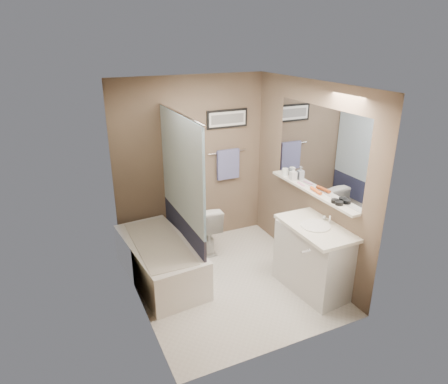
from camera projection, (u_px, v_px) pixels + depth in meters
name	position (u px, v px, depth m)	size (l,w,h in m)	color
ground	(229.00, 281.00, 5.00)	(2.50, 2.50, 0.00)	silver
ceiling	(230.00, 86.00, 4.13)	(2.20, 2.50, 0.04)	white
wall_back	(192.00, 163.00, 5.60)	(2.20, 0.04, 2.40)	brown
wall_front	(290.00, 239.00, 3.52)	(2.20, 0.04, 2.40)	brown
wall_left	(136.00, 208.00, 4.14)	(0.04, 2.50, 2.40)	brown
wall_right	(307.00, 179.00, 4.98)	(0.04, 2.50, 2.40)	brown
tile_surround	(126.00, 208.00, 4.63)	(0.02, 1.55, 2.00)	#B9AD8C
curtain_rod	(179.00, 113.00, 4.51)	(0.02, 0.02, 1.55)	silver
curtain_upper	(181.00, 168.00, 4.75)	(0.03, 1.45, 1.28)	white
curtain_lower	(184.00, 229.00, 5.05)	(0.03, 1.45, 0.36)	#272C4A
mirror	(318.00, 149.00, 4.70)	(0.02, 1.60, 1.00)	silver
shelf	(311.00, 191.00, 4.87)	(0.12, 1.60, 0.03)	silver
towel_bar	(228.00, 152.00, 5.76)	(0.02, 0.02, 0.60)	silver
towel	(228.00, 164.00, 5.81)	(0.34, 0.05, 0.44)	#8D92CD
art_frame	(227.00, 119.00, 5.60)	(0.62, 0.03, 0.26)	black
art_mat	(228.00, 119.00, 5.59)	(0.56, 0.00, 0.20)	white
art_image	(228.00, 119.00, 5.59)	(0.50, 0.00, 0.13)	#595959
door	(338.00, 246.00, 3.80)	(0.80, 0.02, 2.00)	silver
door_handle	(306.00, 251.00, 3.71)	(0.02, 0.02, 0.10)	silver
bathtub	(160.00, 261.00, 4.98)	(0.70, 1.50, 0.50)	white
tub_rim	(159.00, 243.00, 4.89)	(0.56, 1.36, 0.02)	beige
toilet	(203.00, 227.00, 5.64)	(0.39, 0.68, 0.69)	silver
vanity	(314.00, 259.00, 4.72)	(0.50, 0.90, 0.80)	silver
countertop	(316.00, 228.00, 4.56)	(0.54, 0.96, 0.04)	white
sink_basin	(316.00, 226.00, 4.55)	(0.34, 0.34, 0.01)	white
faucet_spout	(330.00, 219.00, 4.61)	(0.02, 0.02, 0.10)	white
faucet_knob	(324.00, 217.00, 4.70)	(0.05, 0.05, 0.05)	silver
candle_bowl_near	(339.00, 203.00, 4.43)	(0.09, 0.09, 0.04)	black
candle_bowl_far	(335.00, 201.00, 4.49)	(0.09, 0.09, 0.04)	black
hair_brush_front	(316.00, 191.00, 4.78)	(0.04, 0.04, 0.22)	#E05A1F
pink_comb	(301.00, 184.00, 5.05)	(0.03, 0.16, 0.01)	pink
glass_jar	(285.00, 172.00, 5.34)	(0.08, 0.08, 0.10)	white
soap_bottle	(293.00, 174.00, 5.17)	(0.08, 0.08, 0.17)	#999999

